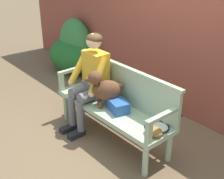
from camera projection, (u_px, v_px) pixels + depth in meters
The scene contains 13 objects.
ground_plane at pixel (112, 137), 4.17m from camera, with size 40.00×40.00×0.00m, color brown.
brick_garden_fence at pixel (183, 30), 4.41m from camera, with size 8.00×0.30×2.47m, color brown.
hedge_bush_mid_left at pixel (76, 45), 6.07m from camera, with size 0.83×0.51×1.07m, color #337538.
hedge_bush_far_right at pixel (73, 55), 6.11m from camera, with size 1.18×0.82×0.68m, color #1E5B23.
garden_bench at pixel (112, 111), 3.99m from camera, with size 1.77×0.52×0.46m.
bench_backrest at pixel (126, 84), 3.99m from camera, with size 1.81×0.06×0.50m.
bench_armrest_left_end at pixel (69, 75), 4.41m from camera, with size 0.06×0.52×0.28m.
bench_armrest_right_end at pixel (158, 123), 3.25m from camera, with size 0.06×0.52×0.28m.
person_seated at pixel (91, 78), 4.13m from camera, with size 0.56×0.66×1.33m.
dog_on_bench at pixel (104, 89), 3.90m from camera, with size 0.38×0.47×0.49m.
tennis_racket at pixel (159, 126), 3.54m from camera, with size 0.31×0.57×0.03m.
baseball_glove at pixel (154, 131), 3.38m from camera, with size 0.22×0.17×0.09m, color #9E6B2D.
sports_bag at pixel (118, 106), 3.85m from camera, with size 0.28×0.20×0.14m, color #2856A3.
Camera 1 is at (2.65, -2.25, 2.39)m, focal length 49.65 mm.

